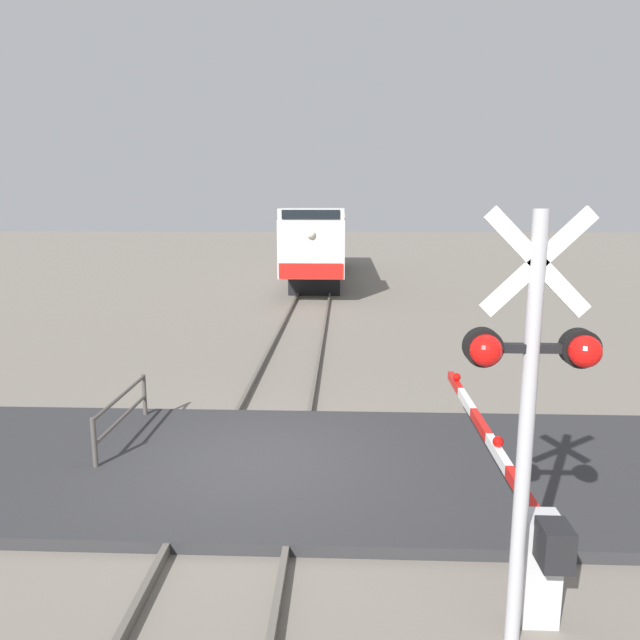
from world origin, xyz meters
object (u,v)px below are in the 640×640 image
(locomotive, at_px, (320,241))
(crossing_gate, at_px, (519,511))
(crossing_signal, at_px, (530,385))
(guard_railing, at_px, (122,413))

(locomotive, height_order, crossing_gate, locomotive)
(locomotive, xyz_separation_m, crossing_gate, (3.35, -26.96, -1.33))
(crossing_gate, bearing_deg, locomotive, 97.09)
(locomotive, xyz_separation_m, crossing_signal, (3.03, -28.05, 0.47))
(crossing_signal, distance_m, crossing_gate, 2.12)
(crossing_signal, bearing_deg, crossing_gate, 73.42)
(crossing_signal, relative_size, guard_railing, 1.71)
(locomotive, distance_m, crossing_signal, 28.22)
(locomotive, height_order, crossing_signal, crossing_signal)
(crossing_gate, height_order, guard_railing, crossing_gate)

